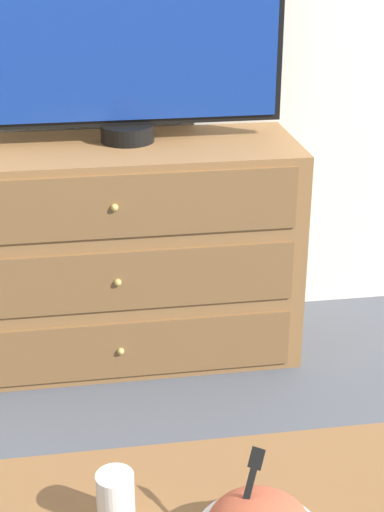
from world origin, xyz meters
name	(u,v)px	position (x,y,z in m)	size (l,w,h in m)	color
ground_plane	(98,317)	(0.00, 0.00, 0.00)	(12.00, 12.00, 0.00)	#474C56
dresser	(113,253)	(0.06, -0.26, 0.38)	(1.26, 0.47, 0.76)	olive
tv	(124,21)	(0.13, -0.20, 1.15)	(1.03, 0.18, 0.75)	black
drink_cup	(116,501)	(-0.02, -1.64, 0.50)	(0.07, 0.07, 0.10)	#9E6638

